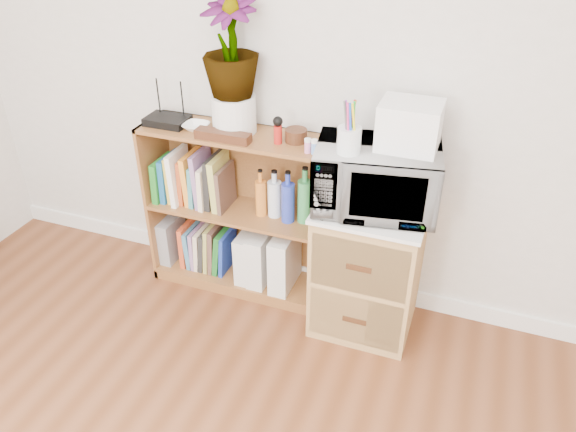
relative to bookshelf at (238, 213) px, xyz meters
The scene contains 21 objects.
skirting_board 0.57m from the bookshelf, 21.80° to the left, with size 4.00×0.02×0.10m, color white.
bookshelf is the anchor object (origin of this frame).
wicker_unit 0.76m from the bookshelf, ahead, with size 0.50×0.45×0.70m, color #9E7542.
microwave 0.85m from the bookshelf, ahead, with size 0.56×0.38×0.31m, color white.
pen_cup 0.90m from the bookshelf, 15.90° to the right, with size 0.11×0.11×0.12m, color silver.
small_appliance 1.09m from the bookshelf, ahead, with size 0.26×0.22×0.21m, color white.
router 0.62m from the bookshelf, behind, with size 0.22×0.15×0.04m, color black.
white_bowl 0.53m from the bookshelf, behind, with size 0.13×0.13×0.03m, color white.
plant_pot 0.57m from the bookshelf, 93.80° to the left, with size 0.22×0.22×0.19m, color silver.
potted_plant 0.91m from the bookshelf, 93.80° to the left, with size 0.27×0.27×0.49m, color #3E7B31.
trinket_box 0.51m from the bookshelf, 95.14° to the right, with size 0.28×0.07×0.05m, color #341D0E.
kokeshi_doll 0.58m from the bookshelf, ahead, with size 0.04×0.04×0.09m, color #AA1A15.
wooden_bowl 0.60m from the bookshelf, ahead, with size 0.11×0.11×0.06m, color #321C0D.
paint_jars 0.68m from the bookshelf, 11.21° to the right, with size 0.10×0.04×0.05m, color #D4768D.
file_box 0.52m from the bookshelf, behind, with size 0.08×0.22×0.27m, color gray.
magazine_holder_left 0.27m from the bookshelf, ahead, with size 0.09×0.23×0.29m, color silver.
magazine_holder_mid 0.29m from the bookshelf, ahead, with size 0.10×0.25×0.31m, color silver.
magazine_holder_right 0.36m from the bookshelf, ahead, with size 0.11×0.27×0.33m, color silver.
cookbooks 0.30m from the bookshelf, behind, with size 0.41×0.20×0.31m.
liquor_bottles 0.38m from the bookshelf, ahead, with size 0.46×0.07×0.30m.
lower_books 0.34m from the bookshelf, behind, with size 0.29×0.19×0.29m.
Camera 1 is at (0.81, -0.24, 2.09)m, focal length 35.00 mm.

